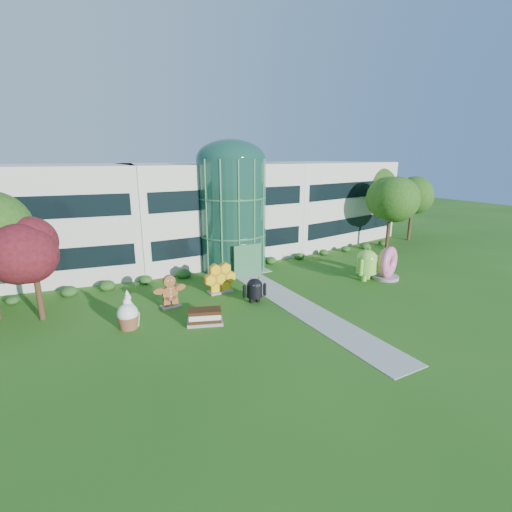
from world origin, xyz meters
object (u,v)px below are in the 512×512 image
android_green (367,262)px  gingerbread (170,291)px  android_black (255,289)px  donut (387,263)px

android_green → gingerbread: size_ratio=1.20×
android_green → android_black: 10.54m
gingerbread → android_black: bearing=-25.2°
android_green → android_black: bearing=157.0°
android_black → donut: donut is taller
android_green → gingerbread: bearing=150.0°
android_black → android_green: bearing=11.9°
donut → gingerbread: bearing=149.7°
donut → gingerbread: 17.90m
android_green → android_black: size_ratio=1.48×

